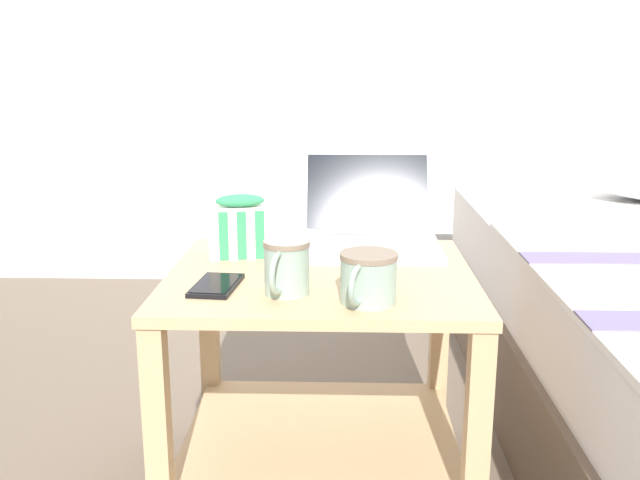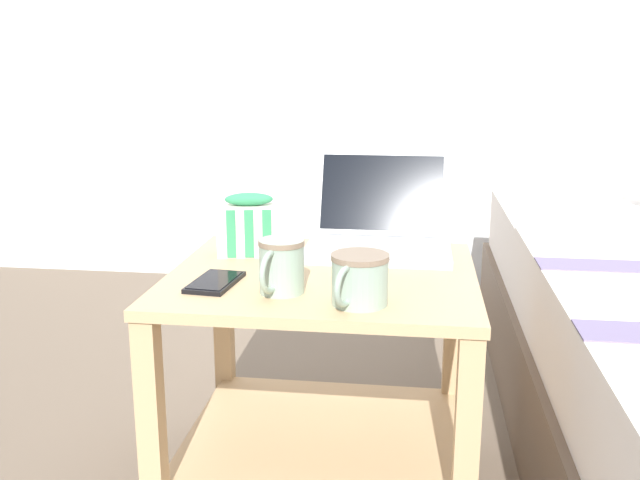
# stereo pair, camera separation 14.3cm
# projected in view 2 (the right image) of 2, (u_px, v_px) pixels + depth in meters

# --- Properties ---
(bedside_table) EXTENTS (0.64, 0.57, 0.51)m
(bedside_table) POSITION_uv_depth(u_px,v_px,m) (323.00, 352.00, 1.54)
(bedside_table) COLOR tan
(bedside_table) RESTS_ON ground_plane
(laptop) EXTENTS (0.33, 0.32, 0.22)m
(laptop) POSITION_uv_depth(u_px,v_px,m) (379.00, 231.00, 1.67)
(laptop) COLOR #B7BABC
(laptop) RESTS_ON bedside_table
(mug_front_left) EXTENTS (0.09, 0.13, 0.10)m
(mug_front_left) POSITION_uv_depth(u_px,v_px,m) (281.00, 264.00, 1.35)
(mug_front_left) COLOR #8CA593
(mug_front_left) RESTS_ON bedside_table
(mug_front_right) EXTENTS (0.11, 0.14, 0.09)m
(mug_front_right) POSITION_uv_depth(u_px,v_px,m) (359.00, 277.00, 1.28)
(mug_front_right) COLOR #8CA593
(mug_front_right) RESTS_ON bedside_table
(snack_bag) EXTENTS (0.16, 0.10, 0.14)m
(snack_bag) POSITION_uv_depth(u_px,v_px,m) (250.00, 227.00, 1.62)
(snack_bag) COLOR silver
(snack_bag) RESTS_ON bedside_table
(cell_phone) EXTENTS (0.09, 0.15, 0.01)m
(cell_phone) POSITION_uv_depth(u_px,v_px,m) (215.00, 282.00, 1.41)
(cell_phone) COLOR black
(cell_phone) RESTS_ON bedside_table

